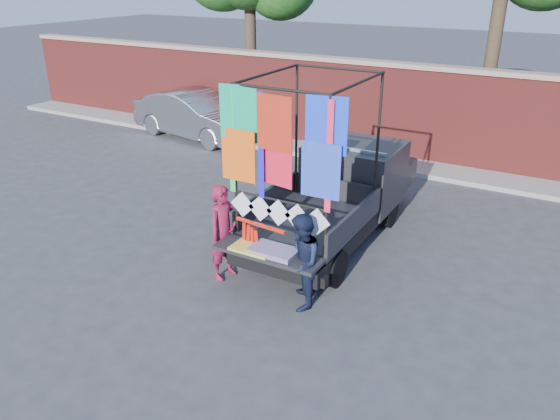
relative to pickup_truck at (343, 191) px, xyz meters
The scene contains 8 objects.
ground 2.21m from the pickup_truck, 77.85° to the right, with size 90.00×90.00×0.00m, color #38383A.
brick_wall 5.04m from the pickup_truck, 85.07° to the left, with size 30.00×0.45×2.61m.
curb 4.39m from the pickup_truck, 84.27° to the left, with size 30.00×1.20×0.12m, color gray.
pickup_truck is the anchor object (origin of this frame).
sedan 7.64m from the pickup_truck, 149.92° to the left, with size 1.52×4.37×1.44m, color #A7A8AE.
woman 2.88m from the pickup_truck, 109.86° to the right, with size 0.61×0.40×1.66m, color maroon.
man 2.94m from the pickup_truck, 79.01° to the right, with size 0.75×0.58×1.54m, color #161D37.
streamer_bundle 2.83m from the pickup_truck, 96.36° to the right, with size 0.94×0.14×0.65m.
Camera 1 is at (3.44, -7.34, 4.83)m, focal length 35.00 mm.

